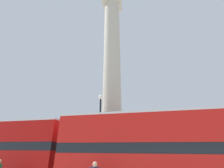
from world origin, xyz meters
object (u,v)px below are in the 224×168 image
object	(u,v)px
street_lamp	(100,129)
bus_b	(152,147)
equestrian_statue	(188,154)
monument_column	(112,81)

from	to	relation	value
street_lamp	bus_b	bearing A→B (deg)	-37.53
equestrian_statue	monument_column	bearing A→B (deg)	-155.66
equestrian_statue	street_lamp	world-z (taller)	street_lamp
monument_column	bus_b	world-z (taller)	monument_column
monument_column	street_lamp	world-z (taller)	monument_column
monument_column	equestrian_statue	size ratio (longest dim) A/B	4.19
equestrian_statue	street_lamp	distance (m)	11.83
monument_column	equestrian_statue	world-z (taller)	monument_column
monument_column	bus_b	xyz separation A→B (m)	(3.53, -6.73, -7.42)
equestrian_statue	street_lamp	size ratio (longest dim) A/B	0.87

